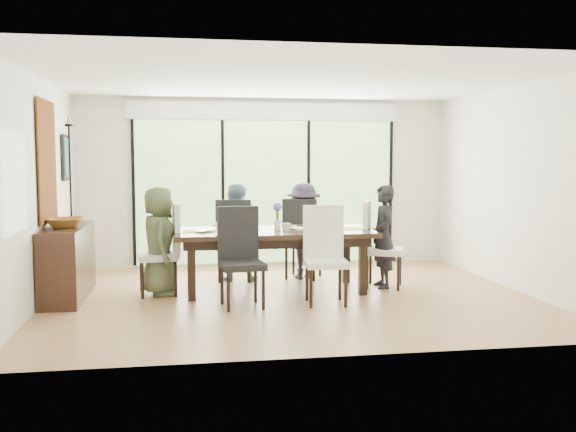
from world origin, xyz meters
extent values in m
cube|color=brown|center=(0.00, 0.00, -0.01)|extent=(6.00, 5.00, 0.01)
cube|color=white|center=(0.00, 0.00, 2.71)|extent=(6.00, 5.00, 0.01)
cube|color=silver|center=(0.00, 2.51, 1.35)|extent=(6.00, 0.02, 2.70)
cube|color=beige|center=(0.00, -2.51, 1.35)|extent=(6.00, 0.02, 2.70)
cube|color=beige|center=(-3.01, 0.00, 1.35)|extent=(0.02, 5.00, 2.70)
cube|color=beige|center=(3.01, 0.00, 1.35)|extent=(0.02, 5.00, 2.70)
cube|color=#598C3F|center=(0.00, 2.47, 1.20)|extent=(4.20, 0.02, 2.30)
cube|color=white|center=(0.00, 2.46, 2.50)|extent=(4.40, 0.06, 0.28)
cube|color=black|center=(-2.10, 2.46, 1.20)|extent=(0.05, 0.04, 2.30)
cube|color=black|center=(-0.70, 2.46, 1.20)|extent=(0.05, 0.04, 2.30)
cube|color=black|center=(0.70, 2.46, 1.20)|extent=(0.05, 0.04, 2.30)
cube|color=black|center=(2.10, 2.46, 1.20)|extent=(0.05, 0.04, 2.30)
cube|color=#8CAD7F|center=(-2.97, -1.20, 1.50)|extent=(0.02, 0.90, 1.00)
cube|color=#523023|center=(0.00, 3.40, -0.05)|extent=(6.00, 1.80, 0.10)
cube|color=brown|center=(0.00, 4.20, 0.55)|extent=(6.00, 0.08, 0.06)
sphere|color=#14380F|center=(-1.80, 5.20, 1.44)|extent=(3.20, 3.20, 3.20)
sphere|color=#14380F|center=(0.40, 5.80, 1.80)|extent=(4.00, 4.00, 4.00)
sphere|color=#14380F|center=(2.20, 5.00, 1.26)|extent=(2.80, 2.80, 2.80)
sphere|color=#14380F|center=(-0.60, 6.50, 1.62)|extent=(3.60, 3.60, 3.60)
cube|color=black|center=(-0.16, 0.39, 0.77)|extent=(2.57, 1.18, 0.06)
cube|color=black|center=(-0.16, 0.39, 0.68)|extent=(2.36, 0.97, 0.11)
cube|color=black|center=(-1.24, -0.04, 0.37)|extent=(0.10, 0.10, 0.74)
cube|color=black|center=(0.92, -0.04, 0.37)|extent=(0.10, 0.10, 0.74)
cube|color=black|center=(-1.24, 0.82, 0.37)|extent=(0.10, 0.10, 0.74)
cube|color=black|center=(0.92, 0.82, 0.37)|extent=(0.10, 0.10, 0.74)
imported|color=#465035|center=(-1.64, 0.39, 0.69)|extent=(0.45, 0.67, 1.38)
imported|color=black|center=(1.32, 0.39, 0.69)|extent=(0.41, 0.65, 1.38)
imported|color=slate|center=(-0.61, 1.22, 0.69)|extent=(0.71, 0.52, 1.38)
imported|color=#281F2E|center=(0.39, 1.22, 0.69)|extent=(0.71, 0.52, 1.38)
cube|color=olive|center=(-1.11, 0.39, 0.81)|extent=(0.47, 0.34, 0.01)
cube|color=#A7BF44|center=(0.79, 0.39, 0.81)|extent=(0.47, 0.34, 0.01)
cube|color=#75A53B|center=(-0.61, 0.79, 0.81)|extent=(0.47, 0.34, 0.01)
cube|color=#ACC245|center=(0.39, 0.79, 0.81)|extent=(0.47, 0.34, 0.01)
cube|color=white|center=(-0.71, 0.09, 0.81)|extent=(0.47, 0.34, 0.01)
cube|color=black|center=(-0.51, 0.74, 0.82)|extent=(0.28, 0.19, 0.01)
cube|color=black|center=(0.34, 0.74, 0.82)|extent=(0.26, 0.18, 0.01)
cube|color=white|center=(0.54, 0.34, 0.81)|extent=(0.32, 0.24, 0.00)
cube|color=white|center=(-0.71, 0.09, 0.82)|extent=(0.28, 0.28, 0.03)
cube|color=orange|center=(-0.71, 0.09, 0.84)|extent=(0.21, 0.21, 0.02)
cylinder|color=silver|center=(-0.11, 0.44, 0.87)|extent=(0.09, 0.09, 0.13)
cylinder|color=#337226|center=(-0.11, 0.44, 1.00)|extent=(0.04, 0.04, 0.17)
sphere|color=#5D4FC7|center=(-0.11, 0.44, 1.11)|extent=(0.12, 0.12, 0.12)
imported|color=silver|center=(-1.01, 0.29, 0.82)|extent=(0.40, 0.42, 0.03)
imported|color=white|center=(-0.86, 0.54, 0.86)|extent=(0.19, 0.19, 0.10)
imported|color=white|center=(-0.01, 0.29, 0.85)|extent=(0.15, 0.15, 0.10)
imported|color=white|center=(0.64, 0.49, 0.86)|extent=(0.16, 0.16, 0.10)
imported|color=white|center=(0.09, 0.44, 0.81)|extent=(0.24, 0.28, 0.02)
cube|color=black|center=(-2.76, 0.39, 0.45)|extent=(0.45, 1.59, 0.90)
imported|color=brown|center=(-2.76, 0.29, 0.95)|extent=(0.47, 0.47, 0.12)
cylinder|color=black|center=(-2.76, 0.74, 0.92)|extent=(0.10, 0.10, 0.04)
cylinder|color=black|center=(-2.76, 0.74, 1.54)|extent=(0.02, 0.02, 1.24)
cylinder|color=black|center=(-2.76, 0.74, 2.16)|extent=(0.10, 0.10, 0.03)
cylinder|color=silver|center=(-2.76, 0.74, 2.22)|extent=(0.04, 0.04, 0.10)
cube|color=brown|center=(-2.97, 0.40, 1.70)|extent=(0.02, 1.00, 1.50)
cube|color=black|center=(-2.97, 1.70, 1.75)|extent=(0.03, 0.55, 0.65)
cube|color=#19524E|center=(-2.95, 1.70, 1.75)|extent=(0.01, 0.45, 0.55)
camera|label=1|loc=(-1.32, -7.85, 1.72)|focal=40.00mm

